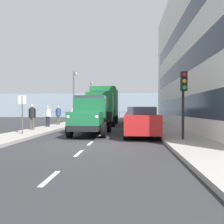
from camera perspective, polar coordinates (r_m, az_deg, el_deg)
name	(u,v)px	position (r m, az deg, el deg)	size (l,w,h in m)	color
ground_plane	(110,126)	(20.13, -0.46, -3.83)	(80.00, 80.00, 0.00)	#2D2D30
sidewalk_left	(158,125)	(20.23, 12.53, -3.61)	(2.29, 40.77, 0.15)	#9E9993
sidewalk_right	(64,125)	(21.03, -12.95, -3.45)	(2.29, 40.77, 0.15)	#9E9993
road_centreline_markings	(110,126)	(20.15, -0.45, -3.82)	(0.12, 37.57, 0.01)	silver
sea_horizon	(120,105)	(43.42, 2.30, 1.86)	(80.00, 0.80, 5.00)	#8C9EAD
seawall_railing	(120,113)	(39.82, 2.09, -0.31)	(28.08, 0.08, 1.20)	#4C5156
truck_vintage_green	(91,116)	(12.98, -5.80, -1.08)	(2.17, 5.64, 2.43)	black
lorry_cargo_green	(104,105)	(22.12, -2.13, 1.95)	(2.58, 8.20, 3.87)	#1E7033
car_red_kerbside_near	(140,121)	(12.27, 7.79, -2.50)	(1.93, 4.59, 1.72)	#B21E1E
car_maroon_kerbside_1	(137,117)	(18.19, 6.77, -1.49)	(1.92, 4.06, 1.72)	maroon
car_navy_kerbside_2	(135,116)	(23.57, 6.29, -1.01)	(1.91, 3.82, 1.72)	navy
car_black_oppositeside_0	(88,116)	(21.84, -6.57, -1.13)	(1.87, 4.08, 1.72)	black
car_grey_oppositeside_1	(97,115)	(27.72, -4.16, -0.76)	(1.83, 3.98, 1.72)	slate
pedestrian_strolling	(32,115)	(15.81, -20.97, -0.71)	(0.53, 0.34, 1.79)	#4C473D
pedestrian_couple_a	(48,114)	(18.22, -17.16, -0.61)	(0.53, 0.34, 1.75)	black
pedestrian_in_dark_coat	(58,114)	(20.43, -14.45, -0.43)	(0.53, 0.34, 1.77)	#4C473D
pedestrian_by_lamp	(72,114)	(22.86, -10.85, -0.61)	(0.53, 0.34, 1.58)	black
pedestrian_near_railing	(75,114)	(25.01, -10.08, -0.48)	(0.53, 0.34, 1.60)	#4C473D
traffic_light_near	(184,90)	(10.44, 18.98, 5.58)	(0.28, 0.41, 3.20)	black
lamp_post_promenade	(74,92)	(24.65, -10.33, 5.53)	(0.32, 1.14, 5.85)	#59595B
lamp_post_far	(91,96)	(35.42, -5.73, 4.38)	(0.32, 1.14, 6.24)	#59595B
street_sign	(22,108)	(13.27, -23.32, 1.08)	(0.50, 0.07, 2.25)	#4C4C4C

